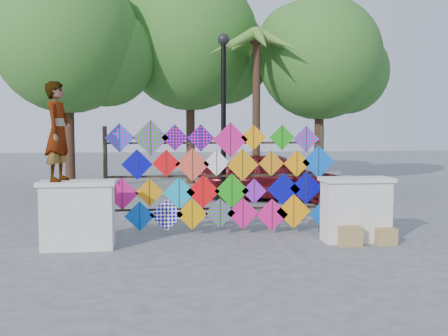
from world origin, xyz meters
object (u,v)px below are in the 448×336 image
(sedan, at_px, (273,176))
(vendor_woman, at_px, (58,132))
(kite_rack, at_px, (221,179))
(lamppost, at_px, (224,110))

(sedan, bearing_deg, vendor_woman, 156.10)
(kite_rack, xyz_separation_m, vendor_woman, (-3.11, -0.93, 1.00))
(vendor_woman, xyz_separation_m, lamppost, (3.32, 2.20, 0.50))
(sedan, bearing_deg, lamppost, 169.67)
(sedan, height_order, lamppost, lamppost)
(vendor_woman, xyz_separation_m, sedan, (5.34, 5.91, -1.43))
(kite_rack, bearing_deg, lamppost, 80.51)
(vendor_woman, height_order, lamppost, lamppost)
(kite_rack, height_order, vendor_woman, vendor_woman)
(vendor_woman, relative_size, sedan, 0.41)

